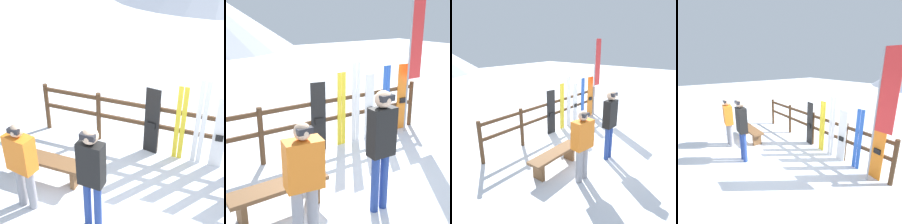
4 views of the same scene
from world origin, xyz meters
The scene contains 12 objects.
ground_plane centered at (0.00, 0.00, 0.00)m, with size 40.00×40.00×0.00m, color white.
fence centered at (0.00, 1.66, 0.65)m, with size 5.16×0.10×1.10m.
bench centered at (-1.59, 0.14, 0.32)m, with size 1.43×0.36×0.43m.
person_black centered at (-0.38, -0.58, 1.06)m, with size 0.37×0.23×1.76m.
person_orange centered at (-1.55, -0.58, 0.89)m, with size 0.48×0.31×1.55m.
snowboard_black_stripe centered at (-0.10, 1.60, 0.71)m, with size 0.30×0.09×1.42m.
ski_pair_yellow centered at (0.45, 1.60, 0.78)m, with size 0.20×0.02×1.55m.
ski_pair_white centered at (0.82, 1.60, 0.87)m, with size 0.20×0.02×1.73m.
snowboard_white centered at (1.19, 1.60, 0.72)m, with size 0.25×0.07×1.44m.
ski_pair_blue centered at (1.67, 1.60, 0.79)m, with size 0.19×0.02×1.57m.
snowboard_orange centered at (2.18, 1.60, 0.78)m, with size 0.29×0.09×1.56m.
rental_flag centered at (2.24, 1.40, 1.85)m, with size 0.40×0.04×2.94m.
Camera 4 is at (3.88, -2.13, 2.64)m, focal length 28.00 mm.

